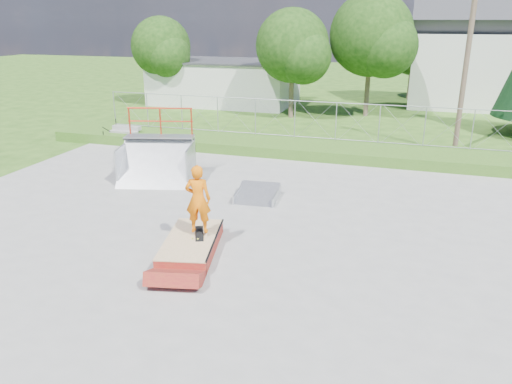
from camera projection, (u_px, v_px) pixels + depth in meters
The scene contains 17 objects.
ground at pixel (214, 228), 15.12m from camera, with size 120.00×120.00×0.00m, color #2A4E16.
concrete_pad at pixel (214, 228), 15.12m from camera, with size 20.00×16.00×0.04m, color gray.
grass_berm at pixel (289, 147), 23.59m from camera, with size 24.00×3.00×0.50m, color #2A4E16.
grind_box at pixel (191, 245), 13.53m from camera, with size 1.89×2.98×0.41m.
quarter_pipe at pixel (155, 148), 18.99m from camera, with size 2.69×2.28×2.69m, color #A6A8AE, non-canonical shape.
flat_bank_ramp at pixel (257, 194), 17.36m from camera, with size 1.41×1.50×0.43m, color #A6A8AE, non-canonical shape.
skateboard at pixel (199, 234), 13.61m from camera, with size 0.22×0.80×0.02m, color black.
skater at pixel (198, 202), 13.30m from camera, with size 0.69×0.45×1.88m, color orange.
concrete_stairs at pixel (122, 135), 25.23m from camera, with size 1.50×1.60×0.80m, color gray, non-canonical shape.
chain_link_fence at pixel (295, 119), 24.11m from camera, with size 20.00×0.06×1.80m, color #9A9EA3, non-canonical shape.
utility_building_flat at pixel (225, 83), 36.69m from camera, with size 10.00×6.00×3.00m, color beige.
gable_house at pixel (473, 51), 34.70m from camera, with size 8.40×6.08×8.94m.
utility_pole at pixel (466, 65), 22.47m from camera, with size 0.24×0.24×8.00m, color brown.
tree_left_near at pixel (296, 49), 30.27m from camera, with size 4.76×4.48×6.65m.
tree_center at pixel (375, 38), 30.56m from camera, with size 5.44×5.12×7.60m.
tree_left_far at pixel (163, 49), 35.02m from camera, with size 4.42×4.16×6.18m.
tree_back_mid at pixel (416, 51), 37.51m from camera, with size 4.08×3.84×5.70m.
Camera 1 is at (5.40, -12.88, 6.05)m, focal length 35.00 mm.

